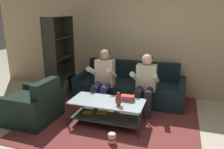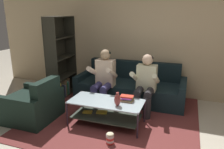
{
  "view_description": "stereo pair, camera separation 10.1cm",
  "coord_description": "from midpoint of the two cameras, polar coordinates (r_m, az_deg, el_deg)",
  "views": [
    {
      "loc": [
        0.65,
        -2.61,
        1.91
      ],
      "look_at": [
        -0.57,
        1.15,
        0.78
      ],
      "focal_mm": 35.0,
      "sensor_mm": 36.0,
      "label": 1
    },
    {
      "loc": [
        0.74,
        -2.58,
        1.91
      ],
      "look_at": [
        -0.57,
        1.15,
        0.78
      ],
      "focal_mm": 35.0,
      "sensor_mm": 36.0,
      "label": 2
    }
  ],
  "objects": [
    {
      "name": "person_seated_left",
      "position": [
        4.47,
        -2.95,
        -0.56
      ],
      "size": [
        0.5,
        0.58,
        1.18
      ],
      "color": "navy",
      "rests_on": "ground"
    },
    {
      "name": "coffee_table",
      "position": [
        3.85,
        -2.18,
        -8.91
      ],
      "size": [
        1.27,
        0.59,
        0.44
      ],
      "color": "#AAC1CA",
      "rests_on": "ground"
    },
    {
      "name": "area_rug",
      "position": [
        4.38,
        0.88,
        -9.81
      ],
      "size": [
        3.0,
        3.21,
        0.01
      ],
      "color": "brown",
      "rests_on": "ground"
    },
    {
      "name": "book_stack",
      "position": [
        3.79,
        3.38,
        -6.24
      ],
      "size": [
        0.23,
        0.19,
        0.09
      ],
      "color": "#936E4F",
      "rests_on": "coffee_table"
    },
    {
      "name": "armchair",
      "position": [
        4.26,
        -20.7,
        -7.74
      ],
      "size": [
        0.88,
        0.88,
        0.8
      ],
      "color": "black",
      "rests_on": "ground"
    },
    {
      "name": "popcorn_tub",
      "position": [
        3.4,
        -0.92,
        -16.34
      ],
      "size": [
        0.12,
        0.12,
        0.19
      ],
      "color": "red",
      "rests_on": "ground"
    },
    {
      "name": "couch",
      "position": [
        4.94,
        4.04,
        -3.42
      ],
      "size": [
        2.38,
        0.91,
        0.82
      ],
      "color": "black",
      "rests_on": "ground"
    },
    {
      "name": "bookshelf",
      "position": [
        5.15,
        -14.41,
        1.93
      ],
      "size": [
        0.35,
        0.94,
        1.83
      ],
      "color": "black",
      "rests_on": "ground"
    },
    {
      "name": "person_seated_right",
      "position": [
        4.25,
        8.03,
        -1.86
      ],
      "size": [
        0.5,
        0.58,
        1.14
      ],
      "color": "#29282B",
      "rests_on": "ground"
    },
    {
      "name": "back_partition",
      "position": [
        5.13,
        10.32,
        10.55
      ],
      "size": [
        8.4,
        0.12,
        2.9
      ],
      "primitive_type": "cube",
      "color": "#CAB088",
      "rests_on": "ground"
    },
    {
      "name": "vase",
      "position": [
        3.56,
        0.88,
        -6.57
      ],
      "size": [
        0.11,
        0.11,
        0.23
      ],
      "color": "maroon",
      "rests_on": "coffee_table"
    }
  ]
}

